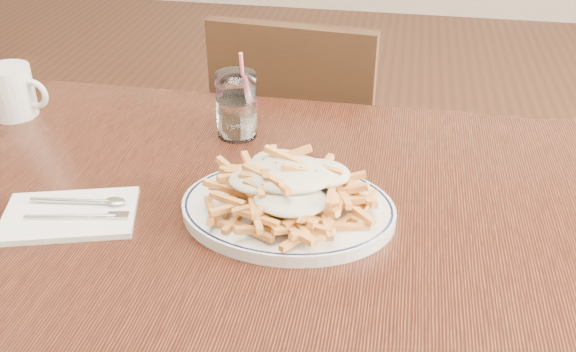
% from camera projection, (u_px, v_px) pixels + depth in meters
% --- Properties ---
extents(table, '(1.20, 0.80, 0.75)m').
position_uv_depth(table, '(225.00, 242.00, 1.05)').
color(table, black).
rests_on(table, ground).
extents(chair_far, '(0.43, 0.43, 0.86)m').
position_uv_depth(chair_far, '(300.00, 151.00, 1.69)').
color(chair_far, black).
rests_on(chair_far, ground).
extents(fries_plate, '(0.36, 0.32, 0.02)m').
position_uv_depth(fries_plate, '(288.00, 209.00, 0.97)').
color(fries_plate, white).
rests_on(fries_plate, table).
extents(loaded_fries, '(0.28, 0.24, 0.08)m').
position_uv_depth(loaded_fries, '(288.00, 181.00, 0.94)').
color(loaded_fries, '#C6833C').
rests_on(loaded_fries, fries_plate).
extents(napkin, '(0.22, 0.18, 0.01)m').
position_uv_depth(napkin, '(70.00, 215.00, 0.97)').
color(napkin, white).
rests_on(napkin, table).
extents(cutlery, '(0.17, 0.09, 0.01)m').
position_uv_depth(cutlery, '(70.00, 209.00, 0.97)').
color(cutlery, silver).
rests_on(cutlery, napkin).
extents(water_glass, '(0.07, 0.07, 0.16)m').
position_uv_depth(water_glass, '(237.00, 109.00, 1.17)').
color(water_glass, white).
rests_on(water_glass, table).
extents(coffee_mug, '(0.13, 0.09, 0.10)m').
position_uv_depth(coffee_mug, '(12.00, 92.00, 1.25)').
color(coffee_mug, white).
rests_on(coffee_mug, table).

